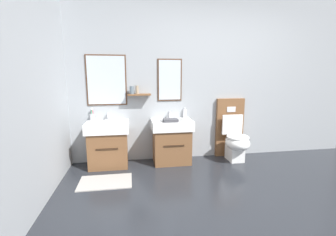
{
  "coord_description": "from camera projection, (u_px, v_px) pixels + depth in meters",
  "views": [
    {
      "loc": [
        -1.4,
        -1.9,
        1.4
      ],
      "look_at": [
        -0.86,
        1.51,
        0.75
      ],
      "focal_mm": 24.92,
      "sensor_mm": 36.0,
      "label": 1
    }
  ],
  "objects": [
    {
      "name": "toilet",
      "position": [
        233.0,
        137.0,
        3.88
      ],
      "size": [
        0.48,
        0.62,
        1.0
      ],
      "color": "brown",
      "rests_on": "ground"
    },
    {
      "name": "tap_on_left_sink",
      "position": [
        108.0,
        115.0,
        3.66
      ],
      "size": [
        0.03,
        0.13,
        0.11
      ],
      "color": "silver",
      "rests_on": "vanity_sink_left"
    },
    {
      "name": "soap_dispenser",
      "position": [
        185.0,
        113.0,
        3.85
      ],
      "size": [
        0.06,
        0.06,
        0.17
      ],
      "color": "white",
      "rests_on": "vanity_sink_right"
    },
    {
      "name": "vanity_sink_left",
      "position": [
        108.0,
        143.0,
        3.57
      ],
      "size": [
        0.63,
        0.47,
        0.7
      ],
      "color": "brown",
      "rests_on": "ground"
    },
    {
      "name": "wall_back",
      "position": [
        214.0,
        77.0,
        3.91
      ],
      "size": [
        4.95,
        0.27,
        2.73
      ],
      "color": "#999EA3",
      "rests_on": "ground"
    },
    {
      "name": "toothbrush_cup",
      "position": [
        92.0,
        117.0,
        3.61
      ],
      "size": [
        0.07,
        0.07,
        0.2
      ],
      "color": "silver",
      "rests_on": "vanity_sink_left"
    },
    {
      "name": "bath_mat",
      "position": [
        106.0,
        182.0,
        3.07
      ],
      "size": [
        0.68,
        0.44,
        0.01
      ],
      "primitive_type": "cube",
      "color": "#9E9993",
      "rests_on": "ground"
    },
    {
      "name": "vanity_sink_right",
      "position": [
        172.0,
        140.0,
        3.72
      ],
      "size": [
        0.63,
        0.47,
        0.7
      ],
      "color": "brown",
      "rests_on": "ground"
    },
    {
      "name": "ground_plane",
      "position": [
        276.0,
        222.0,
        2.33
      ],
      "size": [
        6.15,
        5.11,
        0.1
      ],
      "primitive_type": "cube",
      "color": "#23262B",
      "rests_on": "ground"
    },
    {
      "name": "tap_on_right_sink",
      "position": [
        170.0,
        114.0,
        3.81
      ],
      "size": [
        0.03,
        0.13,
        0.11
      ],
      "color": "silver",
      "rests_on": "vanity_sink_right"
    },
    {
      "name": "folded_hand_towel",
      "position": [
        171.0,
        120.0,
        3.52
      ],
      "size": [
        0.22,
        0.16,
        0.04
      ],
      "primitive_type": "cube",
      "color": "#47474C",
      "rests_on": "vanity_sink_right"
    }
  ]
}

